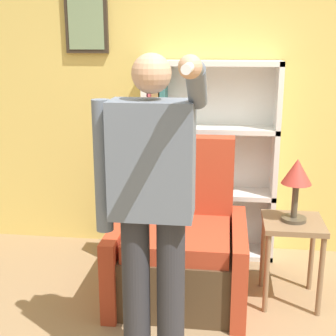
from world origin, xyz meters
TOP-DOWN VIEW (x-y plane):
  - wall_back at (-0.01, 2.03)m, footprint 8.00×0.11m
  - bookcase at (-0.34, 1.87)m, footprint 1.10×0.28m
  - armchair at (-0.41, 1.15)m, footprint 0.93×0.85m
  - person_standing at (-0.47, 0.28)m, footprint 0.57×0.78m
  - side_table at (0.36, 1.14)m, footprint 0.41×0.41m
  - table_lamp at (0.36, 1.14)m, footprint 0.20×0.20m

SIDE VIEW (x-z plane):
  - armchair at x=-0.41m, z-range -0.21..0.91m
  - side_table at x=0.36m, z-range 0.18..0.79m
  - bookcase at x=-0.34m, z-range 0.00..1.64m
  - table_lamp at x=0.36m, z-range 0.69..1.13m
  - person_standing at x=-0.47m, z-range 0.12..1.86m
  - wall_back at x=-0.01m, z-range 0.00..2.80m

